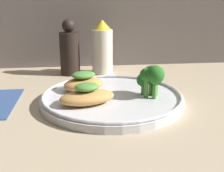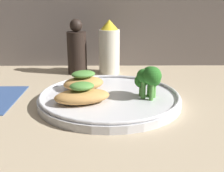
# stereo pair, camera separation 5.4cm
# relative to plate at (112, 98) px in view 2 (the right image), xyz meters

# --- Properties ---
(ground_plane) EXTENTS (1.80, 1.80, 0.01)m
(ground_plane) POSITION_rel_plate_xyz_m (0.00, 0.00, -0.01)
(ground_plane) COLOR tan
(plate) EXTENTS (0.28, 0.28, 0.02)m
(plate) POSITION_rel_plate_xyz_m (0.00, 0.00, 0.00)
(plate) COLOR silver
(plate) RESTS_ON ground_plane
(grilled_meat_front) EXTENTS (0.11, 0.08, 0.04)m
(grilled_meat_front) POSITION_rel_plate_xyz_m (-0.05, -0.04, 0.02)
(grilled_meat_front) COLOR tan
(grilled_meat_front) RESTS_ON plate
(grilled_meat_middle) EXTENTS (0.10, 0.09, 0.04)m
(grilled_meat_middle) POSITION_rel_plate_xyz_m (-0.05, 0.04, 0.02)
(grilled_meat_middle) COLOR tan
(grilled_meat_middle) RESTS_ON plate
(broccoli_bunch) EXTENTS (0.05, 0.06, 0.06)m
(broccoli_bunch) POSITION_rel_plate_xyz_m (0.07, -0.01, 0.04)
(broccoli_bunch) COLOR #569942
(broccoli_bunch) RESTS_ON plate
(sauce_bottle) EXTENTS (0.05, 0.05, 0.14)m
(sauce_bottle) POSITION_rel_plate_xyz_m (0.00, 0.23, 0.06)
(sauce_bottle) COLOR silver
(sauce_bottle) RESTS_ON ground_plane
(pepper_grinder) EXTENTS (0.05, 0.05, 0.15)m
(pepper_grinder) POSITION_rel_plate_xyz_m (-0.09, 0.23, 0.05)
(pepper_grinder) COLOR black
(pepper_grinder) RESTS_ON ground_plane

